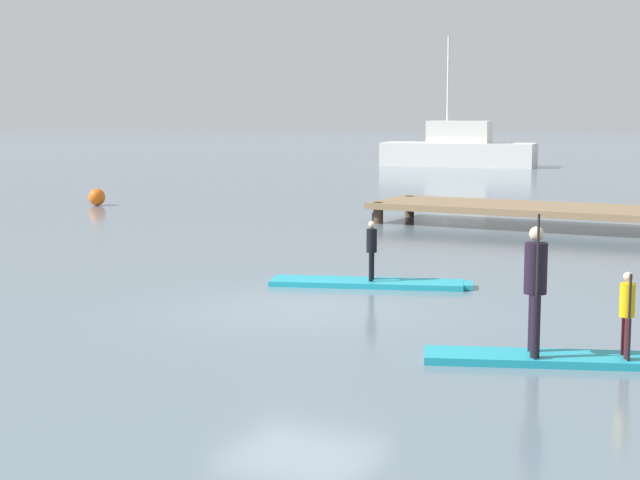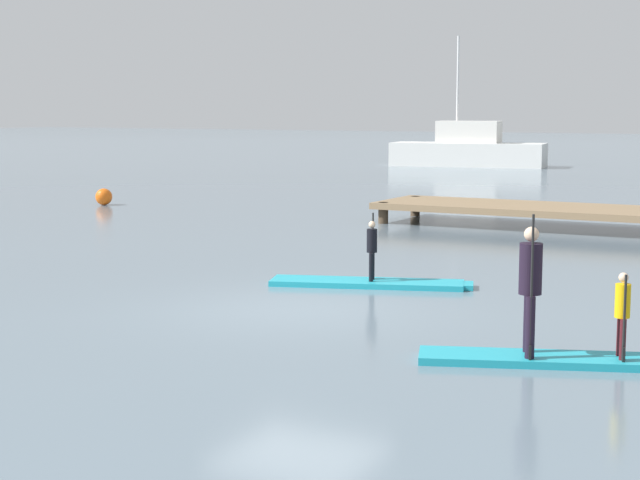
% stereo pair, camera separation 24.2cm
% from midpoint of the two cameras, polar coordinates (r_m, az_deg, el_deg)
% --- Properties ---
extents(ground_plane, '(240.00, 240.00, 0.00)m').
position_cam_midpoint_polar(ground_plane, '(16.28, -1.52, -3.95)').
color(ground_plane, slate).
extents(paddleboard_near, '(3.71, 1.92, 0.10)m').
position_cam_midpoint_polar(paddleboard_near, '(18.41, 2.52, -2.46)').
color(paddleboard_near, '#1E9EB2').
rests_on(paddleboard_near, ground).
extents(paddler_child_solo, '(0.25, 0.37, 1.23)m').
position_cam_midpoint_polar(paddler_child_solo, '(18.32, 2.58, -0.40)').
color(paddler_child_solo, black).
rests_on(paddler_child_solo, paddleboard_near).
extents(paddleboard_far, '(3.42, 1.83, 0.10)m').
position_cam_midpoint_polar(paddleboard_far, '(13.23, 12.89, -6.59)').
color(paddleboard_far, '#1E9EB2').
rests_on(paddleboard_far, ground).
extents(paddler_adult, '(0.38, 0.49, 1.83)m').
position_cam_midpoint_polar(paddler_adult, '(12.99, 11.62, -2.31)').
color(paddler_adult, black).
rests_on(paddler_adult, paddleboard_far).
extents(paddler_child_front, '(0.25, 0.37, 1.09)m').
position_cam_midpoint_polar(paddler_child_front, '(13.19, 16.55, -3.82)').
color(paddler_child_front, '#4C1419').
rests_on(paddler_child_front, paddleboard_far).
extents(fishing_boat_white_large, '(8.81, 3.85, 7.24)m').
position_cam_midpoint_polar(fishing_boat_white_large, '(57.11, 7.75, 5.11)').
color(fishing_boat_white_large, silver).
rests_on(fishing_boat_white_large, ground).
extents(floating_dock, '(11.76, 2.89, 0.60)m').
position_cam_midpoint_polar(floating_dock, '(27.69, 14.65, 1.58)').
color(floating_dock, '#846B4C').
rests_on(floating_dock, ground).
extents(mooring_buoy_near, '(0.56, 0.56, 0.56)m').
position_cam_midpoint_polar(mooring_buoy_near, '(34.50, -12.76, 2.40)').
color(mooring_buoy_near, orange).
rests_on(mooring_buoy_near, ground).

